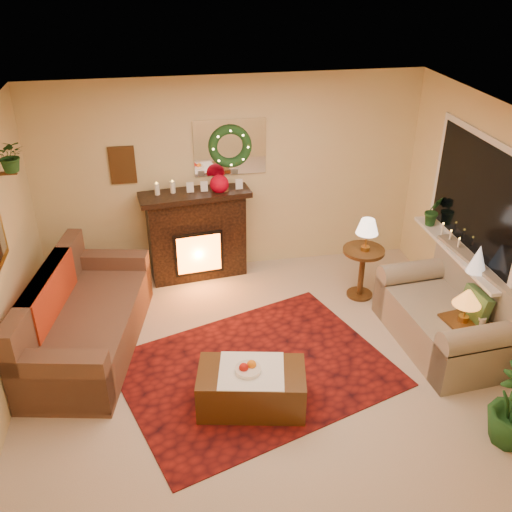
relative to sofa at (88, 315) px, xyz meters
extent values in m
plane|color=beige|center=(1.80, -0.65, -0.43)|extent=(5.00, 5.00, 0.00)
plane|color=white|center=(1.80, -0.65, 2.17)|extent=(5.00, 5.00, 0.00)
plane|color=#EFD88C|center=(1.80, 1.60, 0.87)|extent=(5.00, 5.00, 0.00)
plane|color=#EFD88C|center=(1.80, -2.90, 0.87)|extent=(5.00, 5.00, 0.00)
plane|color=#EFD88C|center=(4.30, -0.65, 0.87)|extent=(4.50, 4.50, 0.00)
cube|color=maroon|center=(1.73, -0.72, -0.42)|extent=(3.20, 2.78, 0.01)
cube|color=brown|center=(0.00, 0.00, 0.00)|extent=(1.37, 2.33, 0.94)
cube|color=red|center=(-0.01, 0.13, 0.03)|extent=(0.75, 1.22, 0.02)
cube|color=black|center=(1.31, 1.39, 0.12)|extent=(1.28, 0.54, 1.14)
sphere|color=#B00017|center=(1.63, 1.37, 0.87)|extent=(0.24, 0.24, 0.24)
cylinder|color=white|center=(0.85, 1.38, 0.83)|extent=(0.06, 0.06, 0.19)
cylinder|color=#F9E9C5|center=(1.05, 1.41, 0.83)|extent=(0.07, 0.07, 0.20)
cube|color=white|center=(1.80, 1.58, 1.27)|extent=(0.92, 0.02, 0.72)
torus|color=#194719|center=(1.80, 1.54, 1.29)|extent=(0.55, 0.11, 0.55)
cube|color=#381E11|center=(0.45, 1.58, 1.12)|extent=(0.32, 0.03, 0.48)
imported|color=#194719|center=(-0.54, 0.40, 1.54)|extent=(0.33, 0.28, 0.36)
cube|color=gray|center=(3.86, -0.60, -0.01)|extent=(1.05, 1.67, 0.93)
cube|color=white|center=(4.29, -0.10, 1.12)|extent=(0.03, 1.86, 1.36)
cube|color=black|center=(4.27, -0.10, 1.12)|extent=(0.02, 1.70, 1.22)
cube|color=white|center=(4.18, -0.10, 0.44)|extent=(0.22, 1.86, 0.04)
cone|color=white|center=(4.15, -0.58, 0.61)|extent=(0.21, 0.21, 0.32)
imported|color=#1B451D|center=(4.18, 0.58, 0.66)|extent=(0.27, 0.22, 0.50)
cylinder|color=black|center=(3.30, 0.50, -0.10)|extent=(0.54, 0.54, 0.67)
cone|color=beige|center=(3.30, 0.47, 0.45)|extent=(0.27, 0.27, 0.42)
cube|color=black|center=(3.93, -0.92, -0.16)|extent=(0.48, 0.48, 0.51)
cone|color=#FF9D32|center=(3.89, -0.92, 0.32)|extent=(0.29, 0.29, 0.43)
cube|color=#431A12|center=(1.60, -1.22, -0.22)|extent=(1.11, 0.75, 0.43)
cylinder|color=white|center=(1.56, -1.23, 0.02)|extent=(0.25, 0.25, 0.06)
camera|label=1|loc=(0.90, -5.34, 3.55)|focal=40.00mm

